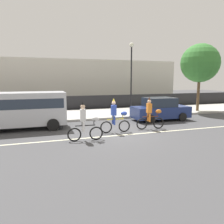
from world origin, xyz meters
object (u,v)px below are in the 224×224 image
parked_van_silver (23,108)px  parked_car_navy (160,109)px  parade_cyclist_zebra (86,124)px  parade_cyclist_cobalt (116,118)px  pedestrian_onlooker (9,109)px  street_lamp_post (131,67)px  parade_cyclist_orange (151,115)px

parked_van_silver → parked_car_navy: size_ratio=1.22×
parade_cyclist_zebra → parked_van_silver: size_ratio=0.38×
parade_cyclist_zebra → parade_cyclist_cobalt: same height
parade_cyclist_zebra → parade_cyclist_cobalt: size_ratio=1.00×
parade_cyclist_zebra → pedestrian_onlooker: 6.94m
parade_cyclist_zebra → parked_car_navy: 7.18m
parade_cyclist_zebra → parade_cyclist_cobalt: bearing=30.0°
parked_van_silver → street_lamp_post: 9.82m
pedestrian_onlooker → parade_cyclist_zebra: bearing=-54.9°
parked_van_silver → parked_car_navy: bearing=-0.1°
parked_van_silver → street_lamp_post: size_ratio=0.85×
parade_cyclist_cobalt → parked_van_silver: size_ratio=0.38×
street_lamp_post → parked_car_navy: bearing=-81.3°
parade_cyclist_orange → parked_van_silver: size_ratio=0.38×
parade_cyclist_zebra → pedestrian_onlooker: size_ratio=1.19×
pedestrian_onlooker → parked_van_silver: bearing=-63.7°
parade_cyclist_cobalt → parade_cyclist_orange: 2.25m
parade_cyclist_zebra → street_lamp_post: 9.93m
parked_car_navy → pedestrian_onlooker: (-10.19, 2.05, 0.23)m
parade_cyclist_cobalt → street_lamp_post: size_ratio=0.33×
pedestrian_onlooker → parade_cyclist_orange: bearing=-28.5°
street_lamp_post → pedestrian_onlooker: size_ratio=3.62×
parade_cyclist_zebra → parade_cyclist_cobalt: 2.20m
street_lamp_post → parade_cyclist_zebra: bearing=-126.4°
parade_cyclist_zebra → parade_cyclist_orange: same height
street_lamp_post → pedestrian_onlooker: (-9.58, -1.91, -2.97)m
parade_cyclist_zebra → street_lamp_post: street_lamp_post is taller
parade_cyclist_orange → street_lamp_post: street_lamp_post is taller
parade_cyclist_orange → street_lamp_post: size_ratio=0.33×
parade_cyclist_cobalt → parked_car_navy: bearing=30.6°
parade_cyclist_zebra → parked_van_silver: parked_van_silver is taller
parked_van_silver → parked_car_navy: parked_van_silver is taller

